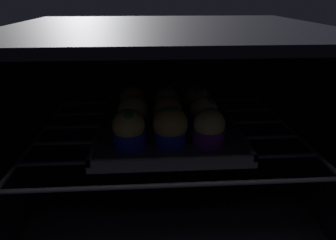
{
  "coord_description": "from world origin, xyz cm",
  "views": [
    {
      "loc": [
        -3.39,
        -33.98,
        40.84
      ],
      "look_at": [
        0.0,
        20.35,
        17.06
      ],
      "focal_mm": 31.07,
      "sensor_mm": 36.0,
      "label": 1
    }
  ],
  "objects_px": {
    "baking_tray": "(168,130)",
    "muffin_row0_col2": "(209,128)",
    "muffin_row2_col0": "(133,103)",
    "muffin_row2_col1": "(168,103)",
    "muffin_row1_col2": "(204,114)",
    "muffin_row0_col0": "(129,130)",
    "muffin_row0_col1": "(169,127)",
    "muffin_row1_col1": "(167,115)",
    "muffin_row1_col0": "(133,114)",
    "muffin_row2_col2": "(197,102)"
  },
  "relations": [
    {
      "from": "baking_tray",
      "to": "muffin_row0_col2",
      "type": "bearing_deg",
      "value": -46.12
    },
    {
      "from": "muffin_row2_col0",
      "to": "muffin_row2_col1",
      "type": "xyz_separation_m",
      "value": [
        0.08,
        0.0,
        -0.0
      ]
    },
    {
      "from": "muffin_row1_col2",
      "to": "muffin_row2_col0",
      "type": "height_order",
      "value": "same"
    },
    {
      "from": "baking_tray",
      "to": "muffin_row0_col0",
      "type": "bearing_deg",
      "value": -135.14
    },
    {
      "from": "baking_tray",
      "to": "muffin_row0_col1",
      "type": "xyz_separation_m",
      "value": [
        -0.0,
        -0.07,
        0.04
      ]
    },
    {
      "from": "muffin_row0_col1",
      "to": "muffin_row0_col2",
      "type": "relative_size",
      "value": 1.1
    },
    {
      "from": "muffin_row1_col1",
      "to": "muffin_row1_col2",
      "type": "distance_m",
      "value": 0.07
    },
    {
      "from": "muffin_row1_col1",
      "to": "muffin_row2_col1",
      "type": "height_order",
      "value": "muffin_row2_col1"
    },
    {
      "from": "muffin_row0_col1",
      "to": "muffin_row2_col1",
      "type": "relative_size",
      "value": 1.1
    },
    {
      "from": "muffin_row0_col0",
      "to": "muffin_row1_col2",
      "type": "bearing_deg",
      "value": 25.48
    },
    {
      "from": "muffin_row0_col0",
      "to": "muffin_row0_col1",
      "type": "xyz_separation_m",
      "value": [
        0.07,
        0.01,
        -0.0
      ]
    },
    {
      "from": "muffin_row0_col1",
      "to": "muffin_row1_col2",
      "type": "relative_size",
      "value": 1.1
    },
    {
      "from": "muffin_row1_col0",
      "to": "muffin_row1_col2",
      "type": "bearing_deg",
      "value": -2.21
    },
    {
      "from": "muffin_row1_col1",
      "to": "muffin_row1_col2",
      "type": "bearing_deg",
      "value": -2.65
    },
    {
      "from": "muffin_row1_col2",
      "to": "muffin_row2_col2",
      "type": "bearing_deg",
      "value": 91.47
    },
    {
      "from": "muffin_row1_col1",
      "to": "muffin_row2_col1",
      "type": "distance_m",
      "value": 0.07
    },
    {
      "from": "baking_tray",
      "to": "muffin_row1_col2",
      "type": "distance_m",
      "value": 0.08
    },
    {
      "from": "muffin_row2_col0",
      "to": "muffin_row2_col2",
      "type": "relative_size",
      "value": 0.95
    },
    {
      "from": "muffin_row1_col0",
      "to": "muffin_row1_col2",
      "type": "relative_size",
      "value": 1.02
    },
    {
      "from": "muffin_row2_col1",
      "to": "muffin_row2_col2",
      "type": "height_order",
      "value": "muffin_row2_col2"
    },
    {
      "from": "baking_tray",
      "to": "muffin_row2_col2",
      "type": "bearing_deg",
      "value": 43.66
    },
    {
      "from": "muffin_row0_col1",
      "to": "muffin_row2_col2",
      "type": "relative_size",
      "value": 1.04
    },
    {
      "from": "muffin_row1_col0",
      "to": "muffin_row1_col1",
      "type": "distance_m",
      "value": 0.07
    },
    {
      "from": "muffin_row0_col0",
      "to": "muffin_row2_col0",
      "type": "height_order",
      "value": "muffin_row0_col0"
    },
    {
      "from": "muffin_row0_col1",
      "to": "muffin_row2_col2",
      "type": "xyz_separation_m",
      "value": [
        0.07,
        0.14,
        -0.0
      ]
    },
    {
      "from": "muffin_row1_col1",
      "to": "muffin_row2_col0",
      "type": "relative_size",
      "value": 0.98
    },
    {
      "from": "muffin_row0_col0",
      "to": "baking_tray",
      "type": "bearing_deg",
      "value": 44.86
    },
    {
      "from": "baking_tray",
      "to": "muffin_row0_col1",
      "type": "relative_size",
      "value": 3.7
    },
    {
      "from": "muffin_row2_col0",
      "to": "muffin_row2_col2",
      "type": "bearing_deg",
      "value": -1.29
    },
    {
      "from": "baking_tray",
      "to": "muffin_row0_col1",
      "type": "bearing_deg",
      "value": -92.06
    },
    {
      "from": "muffin_row1_col2",
      "to": "muffin_row2_col1",
      "type": "height_order",
      "value": "same"
    },
    {
      "from": "muffin_row1_col2",
      "to": "muffin_row2_col1",
      "type": "distance_m",
      "value": 0.1
    },
    {
      "from": "muffin_row0_col2",
      "to": "muffin_row1_col2",
      "type": "relative_size",
      "value": 1.01
    },
    {
      "from": "muffin_row1_col0",
      "to": "muffin_row2_col1",
      "type": "xyz_separation_m",
      "value": [
        0.07,
        0.07,
        -0.0
      ]
    },
    {
      "from": "muffin_row0_col1",
      "to": "muffin_row1_col2",
      "type": "distance_m",
      "value": 0.1
    },
    {
      "from": "muffin_row1_col2",
      "to": "muffin_row2_col1",
      "type": "bearing_deg",
      "value": 132.17
    },
    {
      "from": "muffin_row0_col1",
      "to": "muffin_row1_col0",
      "type": "distance_m",
      "value": 0.1
    },
    {
      "from": "baking_tray",
      "to": "muffin_row1_col0",
      "type": "xyz_separation_m",
      "value": [
        -0.07,
        0.0,
        0.04
      ]
    },
    {
      "from": "muffin_row1_col0",
      "to": "muffin_row0_col1",
      "type": "bearing_deg",
      "value": -45.37
    },
    {
      "from": "baking_tray",
      "to": "muffin_row2_col1",
      "type": "relative_size",
      "value": 4.06
    },
    {
      "from": "muffin_row1_col0",
      "to": "muffin_row1_col2",
      "type": "distance_m",
      "value": 0.14
    },
    {
      "from": "muffin_row1_col0",
      "to": "muffin_row0_col0",
      "type": "bearing_deg",
      "value": -92.72
    },
    {
      "from": "muffin_row2_col1",
      "to": "muffin_row0_col2",
      "type": "bearing_deg",
      "value": -65.3
    },
    {
      "from": "muffin_row0_col2",
      "to": "muffin_row2_col2",
      "type": "relative_size",
      "value": 0.95
    },
    {
      "from": "muffin_row1_col2",
      "to": "muffin_row0_col1",
      "type": "bearing_deg",
      "value": -139.51
    },
    {
      "from": "muffin_row2_col2",
      "to": "muffin_row0_col2",
      "type": "bearing_deg",
      "value": -90.12
    },
    {
      "from": "muffin_row0_col0",
      "to": "muffin_row2_col0",
      "type": "distance_m",
      "value": 0.14
    },
    {
      "from": "muffin_row2_col1",
      "to": "muffin_row1_col0",
      "type": "bearing_deg",
      "value": -136.71
    },
    {
      "from": "muffin_row1_col0",
      "to": "muffin_row1_col2",
      "type": "xyz_separation_m",
      "value": [
        0.14,
        -0.01,
        0.0
      ]
    },
    {
      "from": "muffin_row0_col2",
      "to": "muffin_row1_col0",
      "type": "bearing_deg",
      "value": 152.21
    }
  ]
}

